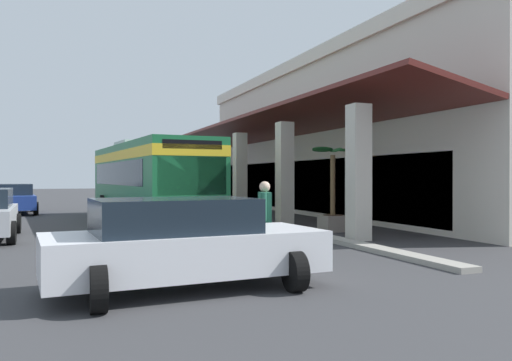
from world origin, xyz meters
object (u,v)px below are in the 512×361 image
Objects in this scene: parked_sedan_blue at (14,199)px; pedestrian at (265,217)px; transit_bus at (148,176)px; potted_palm at (333,208)px; parked_sedan_white at (183,243)px.

parked_sedan_blue is 18.78m from pedestrian.
transit_bus reaches higher than pedestrian.
potted_palm is (6.14, 5.07, -1.06)m from transit_bus.
parked_sedan_white is at bearing -44.00° from potted_palm.
parked_sedan_blue is at bearing -161.10° from pedestrian.
transit_bus is 13.13m from parked_sedan_white.
parked_sedan_white is 1.60× the size of potted_palm.
parked_sedan_white is 0.99× the size of parked_sedan_blue.
parked_sedan_blue is 16.58m from potted_palm.
parked_sedan_blue is 2.64× the size of pedestrian.
pedestrian is at bearing -41.87° from potted_palm.
parked_sedan_blue is (-19.68, -3.90, 0.00)m from parked_sedan_white.
pedestrian is (11.09, 0.63, -0.88)m from transit_bus.
pedestrian is (-1.91, 2.19, 0.22)m from parked_sedan_white.
parked_sedan_blue is at bearing -168.80° from parked_sedan_white.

